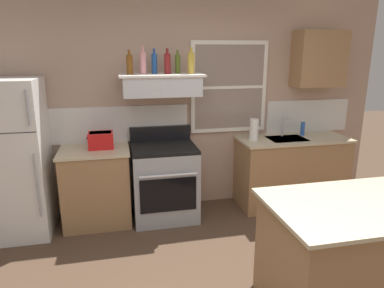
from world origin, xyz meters
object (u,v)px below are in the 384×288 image
(bottle_red_label_wine, at_px, (167,63))
(bottle_olive_oil_square, at_px, (178,64))
(paper_towel_roll, at_px, (254,130))
(bottle_amber_wine, at_px, (130,64))
(toaster, at_px, (101,140))
(kitchen_island, at_px, (355,256))
(bottle_champagne_gold_foil, at_px, (191,63))
(bottle_blue_liqueur, at_px, (154,63))
(bottle_rose_pink, at_px, (143,63))
(dish_soap_bottle, at_px, (303,129))
(refrigerator, at_px, (13,159))
(stove_range, at_px, (164,181))

(bottle_red_label_wine, relative_size, bottle_olive_oil_square, 1.07)
(bottle_olive_oil_square, bearing_deg, paper_towel_roll, -6.99)
(bottle_red_label_wine, bearing_deg, bottle_amber_wine, -177.38)
(toaster, xyz_separation_m, kitchen_island, (1.95, -1.96, -0.55))
(bottle_amber_wine, bearing_deg, bottle_red_label_wine, 2.62)
(toaster, relative_size, bottle_champagne_gold_foil, 1.01)
(toaster, xyz_separation_m, bottle_blue_liqueur, (0.65, 0.09, 0.86))
(bottle_amber_wine, height_order, bottle_blue_liqueur, bottle_blue_liqueur)
(bottle_champagne_gold_foil, xyz_separation_m, paper_towel_roll, (0.81, -0.01, -0.82))
(bottle_amber_wine, relative_size, bottle_blue_liqueur, 0.95)
(bottle_rose_pink, relative_size, dish_soap_bottle, 1.68)
(refrigerator, xyz_separation_m, bottle_champagne_gold_foil, (1.99, 0.07, 1.00))
(toaster, bearing_deg, bottle_champagne_gold_foil, -0.74)
(bottle_blue_liqueur, xyz_separation_m, bottle_red_label_wine, (0.14, -0.05, 0.00))
(bottle_rose_pink, height_order, bottle_red_label_wine, bottle_rose_pink)
(refrigerator, height_order, bottle_champagne_gold_foil, bottle_champagne_gold_foil)
(toaster, height_order, paper_towel_roll, paper_towel_roll)
(toaster, bearing_deg, bottle_olive_oil_square, 5.67)
(toaster, distance_m, paper_towel_roll, 1.87)
(stove_range, distance_m, kitchen_island, 2.26)
(toaster, relative_size, paper_towel_roll, 1.10)
(refrigerator, distance_m, kitchen_island, 3.46)
(bottle_olive_oil_square, bearing_deg, toaster, -174.33)
(bottle_blue_liqueur, height_order, bottle_champagne_gold_foil, bottle_champagne_gold_foil)
(bottle_amber_wine, xyz_separation_m, bottle_champagne_gold_foil, (0.70, -0.03, 0.01))
(bottle_blue_liqueur, bearing_deg, bottle_rose_pink, -149.77)
(paper_towel_roll, height_order, dish_soap_bottle, paper_towel_roll)
(toaster, height_order, bottle_olive_oil_square, bottle_olive_oil_square)
(dish_soap_bottle, height_order, kitchen_island, dish_soap_bottle)
(bottle_olive_oil_square, relative_size, bottle_champagne_gold_foil, 0.90)
(bottle_olive_oil_square, height_order, kitchen_island, bottle_olive_oil_square)
(toaster, relative_size, kitchen_island, 0.21)
(stove_range, distance_m, bottle_red_label_wine, 1.41)
(bottle_red_label_wine, xyz_separation_m, bottle_olive_oil_square, (0.13, 0.06, -0.01))
(refrigerator, height_order, bottle_olive_oil_square, bottle_olive_oil_square)
(paper_towel_roll, bearing_deg, refrigerator, -178.77)
(bottle_red_label_wine, bearing_deg, bottle_olive_oil_square, 24.64)
(refrigerator, bearing_deg, paper_towel_roll, 1.23)
(bottle_blue_liqueur, xyz_separation_m, bottle_champagne_gold_foil, (0.41, -0.10, 0.01))
(bottle_blue_liqueur, xyz_separation_m, dish_soap_bottle, (1.95, -0.01, -0.86))
(paper_towel_roll, distance_m, kitchen_island, 2.02)
(bottle_blue_liqueur, distance_m, bottle_champagne_gold_foil, 0.42)
(bottle_amber_wine, relative_size, bottle_olive_oil_square, 1.01)
(bottle_amber_wine, relative_size, kitchen_island, 0.19)
(toaster, distance_m, bottle_champagne_gold_foil, 1.37)
(paper_towel_roll, xyz_separation_m, kitchen_island, (0.08, -1.93, -0.59))
(bottle_olive_oil_square, xyz_separation_m, bottle_champagne_gold_foil, (0.14, -0.11, 0.01))
(bottle_red_label_wine, xyz_separation_m, kitchen_island, (1.15, -1.99, -1.41))
(stove_range, relative_size, paper_towel_roll, 4.04)
(bottle_rose_pink, relative_size, bottle_champagne_gold_foil, 1.03)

